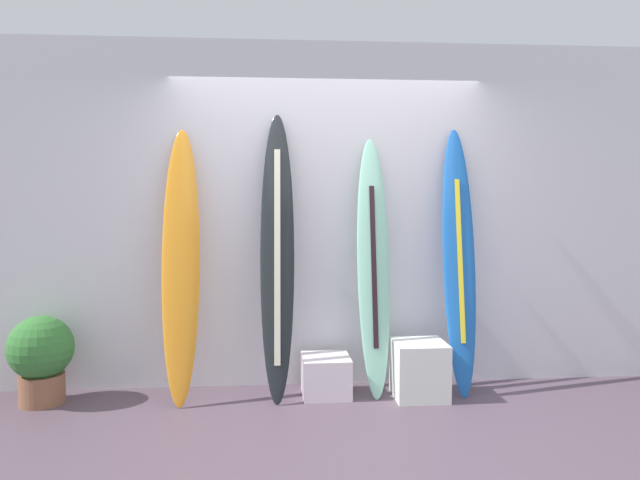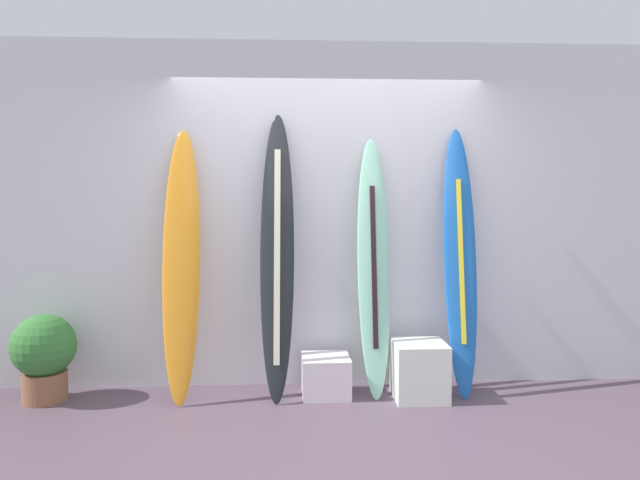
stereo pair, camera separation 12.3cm
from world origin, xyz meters
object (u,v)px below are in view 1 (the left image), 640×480
Objects in this scene: surfboard_charcoal at (277,255)px; potted_plant at (41,355)px; surfboard_sunset at (181,264)px; display_block_center at (419,370)px; display_block_left at (326,376)px; surfboard_cobalt at (459,260)px; surfboard_seafoam at (373,266)px.

surfboard_charcoal reaches higher than potted_plant.
surfboard_sunset is 2.00m from display_block_center.
surfboard_cobalt is at bearing 1.80° from display_block_left.
display_block_left is at bearing 0.55° from potted_plant.
surfboard_charcoal is 5.08× the size of display_block_center.
surfboard_seafoam is at bearing 2.43° from surfboard_charcoal.
display_block_center is (1.09, -0.11, -0.89)m from surfboard_charcoal.
potted_plant is (-1.04, -0.03, -0.67)m from surfboard_sunset.
surfboard_sunset reaches higher than display_block_center.
display_block_center is 0.65× the size of potted_plant.
surfboard_seafoam reaches higher than display_block_center.
display_block_center is at bearing -3.55° from surfboard_sunset.
surfboard_charcoal is 0.76m from surfboard_seafoam.
surfboard_cobalt is 3.16× the size of potted_plant.
display_block_left is (-1.06, -0.03, -0.90)m from surfboard_cobalt.
surfboard_sunset is at bearing -179.01° from surfboard_seafoam.
surfboard_sunset is 3.13× the size of potted_plant.
potted_plant is (-1.77, -0.02, -0.73)m from surfboard_charcoal.
surfboard_charcoal is 1.92m from potted_plant.
surfboard_seafoam is 0.94m from display_block_left.
display_block_left is (0.38, -0.00, -0.95)m from surfboard_charcoal.
surfboard_charcoal reaches higher than display_block_center.
potted_plant is (-2.52, -0.06, -0.64)m from surfboard_seafoam.
potted_plant is (-2.86, 0.08, 0.15)m from display_block_center.
surfboard_sunset is 0.99× the size of surfboard_cobalt.
surfboard_sunset is 0.94× the size of surfboard_charcoal.
display_block_left is at bearing 171.85° from display_block_center.
surfboard_cobalt reaches higher than surfboard_sunset.
surfboard_charcoal is 1.02m from display_block_left.
surfboard_cobalt is at bearing 21.68° from display_block_center.
surfboard_cobalt is at bearing 0.96° from potted_plant.
surfboard_charcoal is 1.44m from surfboard_cobalt.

